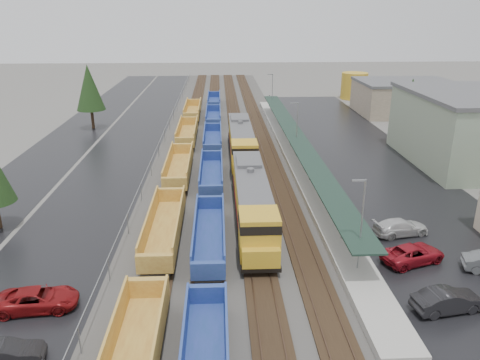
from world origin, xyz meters
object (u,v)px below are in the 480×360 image
object	(u,v)px
locomotive_trail	(241,143)
parked_car_east_a	(448,301)
parked_car_west_c	(38,299)
well_string_blue	(211,175)
storage_tank	(354,86)
well_string_yellow	(173,193)
locomotive_lead	(252,202)
parked_car_west_b	(5,354)
parked_car_east_b	(413,254)
parked_car_east_c	(401,227)

from	to	relation	value
locomotive_trail	parked_car_east_a	xyz separation A→B (m)	(12.39, -35.06, -1.70)
parked_car_east_a	parked_car_west_c	bearing A→B (deg)	76.87
well_string_blue	parked_car_east_a	xyz separation A→B (m)	(16.39, -25.85, -0.35)
well_string_blue	storage_tank	distance (m)	64.83
storage_tank	parked_car_east_a	world-z (taller)	storage_tank
well_string_yellow	parked_car_west_c	size ratio (longest dim) A/B	18.31
locomotive_lead	well_string_yellow	world-z (taller)	locomotive_lead
locomotive_trail	parked_car_west_b	distance (m)	42.03
well_string_yellow	parked_car_west_c	world-z (taller)	well_string_yellow
well_string_yellow	locomotive_lead	bearing A→B (deg)	-36.34
parked_car_west_b	parked_car_east_a	xyz separation A→B (m)	(28.03, 3.90, 0.09)
well_string_blue	parked_car_east_b	size ratio (longest dim) A/B	20.30
locomotive_trail	well_string_blue	world-z (taller)	locomotive_trail
locomotive_trail	parked_car_east_c	bearing A→B (deg)	-60.17
parked_car_east_a	well_string_yellow	bearing A→B (deg)	35.63
locomotive_lead	parked_car_east_b	size ratio (longest dim) A/B	3.89
well_string_yellow	storage_tank	distance (m)	71.94
storage_tank	parked_car_east_c	bearing A→B (deg)	-102.13
parked_car_west_c	parked_car_east_a	xyz separation A→B (m)	(28.08, -1.54, 0.05)
well_string_yellow	parked_car_east_b	bearing A→B (deg)	-32.84
well_string_yellow	parked_car_east_b	distance (m)	24.55
well_string_blue	parked_car_west_c	size ratio (longest dim) A/B	20.00
well_string_yellow	parked_car_east_a	size ratio (longest dim) A/B	20.31
well_string_yellow	well_string_blue	size ratio (longest dim) A/B	0.92
locomotive_lead	well_string_blue	bearing A→B (deg)	108.75
locomotive_trail	parked_car_east_b	xyz separation A→B (m)	(12.63, -28.43, -1.76)
locomotive_lead	parked_car_east_c	bearing A→B (deg)	-10.47
parked_car_east_a	parked_car_east_b	bearing A→B (deg)	-12.04
well_string_yellow	well_string_blue	world-z (taller)	well_string_yellow
parked_car_west_c	parked_car_east_a	size ratio (longest dim) A/B	1.11
well_string_yellow	parked_car_east_b	size ratio (longest dim) A/B	18.60
parked_car_west_c	parked_car_east_b	xyz separation A→B (m)	(28.31, 5.10, -0.01)
storage_tank	parked_car_east_c	size ratio (longest dim) A/B	1.16
locomotive_trail	parked_car_west_c	world-z (taller)	locomotive_trail
parked_car_east_a	parked_car_east_b	size ratio (longest dim) A/B	0.92
parked_car_east_b	parked_car_east_c	xyz separation A→B (m)	(0.84, 4.94, 0.00)
parked_car_west_c	parked_car_east_a	world-z (taller)	parked_car_east_a
locomotive_trail	parked_car_east_a	bearing A→B (deg)	-70.54
well_string_yellow	parked_car_east_a	xyz separation A→B (m)	(20.39, -19.95, -0.42)
well_string_blue	parked_car_east_b	xyz separation A→B (m)	(16.63, -19.21, -0.41)
parked_car_west_c	well_string_blue	bearing A→B (deg)	-31.67
storage_tank	parked_car_east_a	size ratio (longest dim) A/B	1.22
storage_tank	locomotive_trail	bearing A→B (deg)	-121.40
locomotive_trail	parked_car_east_c	distance (m)	27.13
parked_car_west_c	parked_car_east_b	world-z (taller)	parked_car_west_c
locomotive_lead	parked_car_east_a	xyz separation A→B (m)	(12.39, -14.06, -1.70)
locomotive_lead	parked_car_west_b	world-z (taller)	locomotive_lead
well_string_yellow	parked_car_east_b	world-z (taller)	well_string_yellow
parked_car_east_b	parked_car_east_c	world-z (taller)	same
well_string_yellow	parked_car_east_a	bearing A→B (deg)	-44.37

